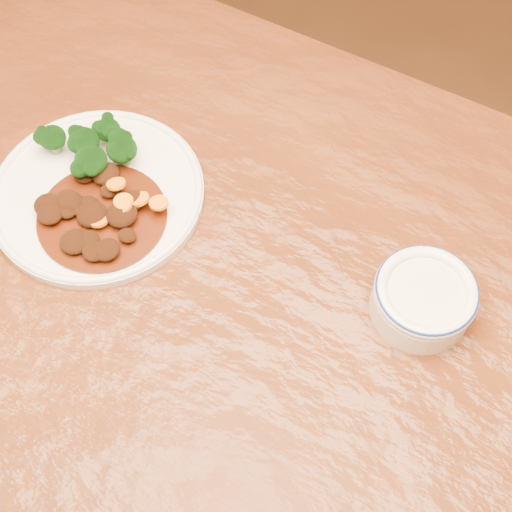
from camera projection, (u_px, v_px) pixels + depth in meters
The scene contains 6 objects.
ground at pixel (242, 475), 1.47m from camera, with size 4.00×4.00×0.00m, color #452411.
dining_table at pixel (234, 342), 0.89m from camera, with size 1.56×1.00×0.75m.
dinner_plate at pixel (97, 193), 0.90m from camera, with size 0.27×0.27×0.02m.
broccoli_florets at pixel (92, 146), 0.90m from camera, with size 0.12×0.09×0.05m.
mince_stew at pixel (94, 213), 0.87m from camera, with size 0.16×0.16×0.03m.
dip_bowl at pixel (424, 298), 0.80m from camera, with size 0.12×0.12×0.05m.
Camera 1 is at (0.22, -0.29, 1.49)m, focal length 50.00 mm.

